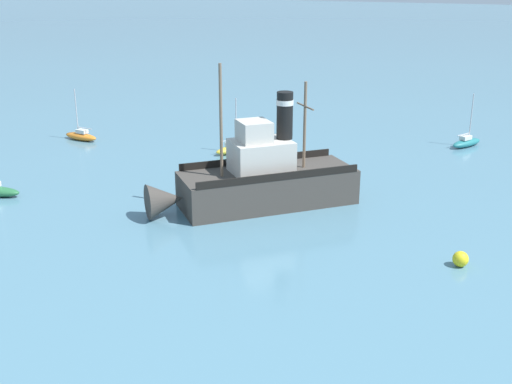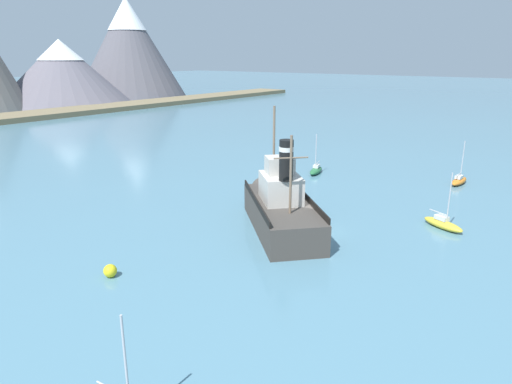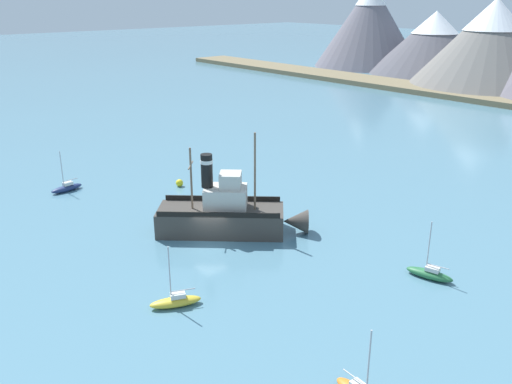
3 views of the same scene
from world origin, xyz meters
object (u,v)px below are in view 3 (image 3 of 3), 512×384
object	(u,v)px
sailboat_navy	(67,188)
mooring_buoy	(179,183)
old_tugboat	(227,214)
sailboat_yellow	(176,301)
sailboat_green	(430,274)

from	to	relation	value
sailboat_navy	mooring_buoy	xyz separation A→B (m)	(7.23, 10.90, 0.01)
old_tugboat	sailboat_yellow	xyz separation A→B (m)	(8.03, -11.10, -1.40)
sailboat_green	mooring_buoy	size ratio (longest dim) A/B	5.58
old_tugboat	mooring_buoy	bearing A→B (deg)	164.96
sailboat_navy	mooring_buoy	world-z (taller)	sailboat_navy
sailboat_yellow	sailboat_green	bearing A→B (deg)	60.98
sailboat_green	mooring_buoy	xyz separation A→B (m)	(-32.14, -2.95, 0.01)
sailboat_navy	sailboat_green	xyz separation A→B (m)	(39.37, 13.86, 0.00)
old_tugboat	sailboat_green	distance (m)	19.23
sailboat_navy	sailboat_green	size ratio (longest dim) A/B	1.00
sailboat_yellow	mooring_buoy	distance (m)	26.77
sailboat_navy	sailboat_green	world-z (taller)	same
sailboat_navy	sailboat_green	bearing A→B (deg)	19.39
sailboat_yellow	sailboat_green	size ratio (longest dim) A/B	1.00
old_tugboat	sailboat_yellow	size ratio (longest dim) A/B	2.62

